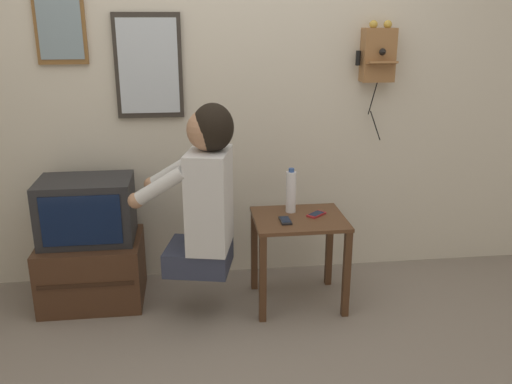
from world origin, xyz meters
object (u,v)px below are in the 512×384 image
Objects in this scene: framed_picture at (60,27)px; wall_mirror at (149,66)px; person at (205,190)px; cell_phone_spare at (316,214)px; wall_phone_antique at (378,54)px; water_bottle at (291,191)px; television at (87,210)px; cell_phone_held at (285,220)px.

wall_mirror is (0.49, -0.00, -0.23)m from framed_picture.
cell_phone_spare is at bearing -69.79° from person.
person is 1.28m from framed_picture.
wall_mirror reaches higher than wall_phone_antique.
framed_picture is 1.66m from water_bottle.
cell_phone_held is at bearing -12.36° from television.
television is at bearing -146.77° from wall_mirror.
wall_phone_antique is (1.11, 0.48, 0.69)m from person.
water_bottle is at bearing 67.72° from cell_phone_held.
cell_phone_held is at bearing -111.15° from water_bottle.
person is at bearing -162.31° from water_bottle.
person reaches higher than cell_phone_held.
water_bottle is at bearing -152.06° from wall_phone_antique.
wall_phone_antique is 1.42m from wall_mirror.
framed_picture is at bearing -148.01° from cell_phone_spare.
wall_phone_antique is at bearing 34.67° from cell_phone_held.
wall_mirror reaches higher than water_bottle.
cell_phone_held is 0.21m from water_bottle.
cell_phone_spare is at bearing -24.32° from wall_mirror.
water_bottle is (0.52, 0.17, -0.08)m from person.
framed_picture is 1.73m from cell_phone_held.
wall_mirror reaches higher than cell_phone_spare.
cell_phone_held is at bearing -22.41° from framed_picture.
water_bottle is (1.22, -0.10, 0.10)m from television.
person is 2.26× the size of framed_picture.
television is 1.23m from water_bottle.
wall_phone_antique reaches higher than person.
wall_phone_antique is 1.92m from framed_picture.
cell_phone_held is (0.46, 0.01, -0.21)m from person.
wall_mirror is 1.35m from cell_phone_spare.
framed_picture is 0.54m from wall_mirror.
television is (-0.70, 0.26, -0.18)m from person.
framed_picture is at bearing 164.70° from water_bottle.
television is 1.08m from framed_picture.
television is at bearing -69.92° from framed_picture.
television is at bearing 82.22° from person.
wall_phone_antique is 1.20× the size of wall_mirror.
wall_mirror is 4.98× the size of cell_phone_held.
water_bottle is (1.32, -0.36, -0.94)m from framed_picture.
television is 0.73× the size of wall_phone_antique.
cell_phone_held is at bearing -144.20° from wall_phone_antique.
wall_phone_antique is (1.81, 0.22, 0.87)m from television.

